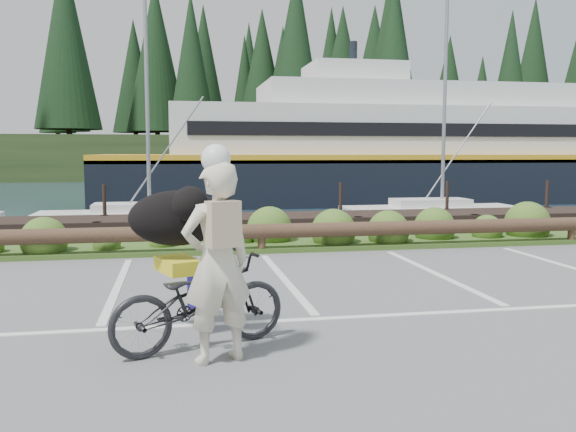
% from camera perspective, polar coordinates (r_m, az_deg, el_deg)
% --- Properties ---
extents(ground, '(72.00, 72.00, 0.00)m').
position_cam_1_polar(ground, '(7.98, 2.20, -8.87)').
color(ground, '#59595B').
extents(harbor_backdrop, '(170.00, 160.00, 30.00)m').
position_cam_1_polar(harbor_backdrop, '(86.04, -9.12, 4.55)').
color(harbor_backdrop, '#19303E').
rests_on(harbor_backdrop, ground).
extents(vegetation_strip, '(34.00, 1.60, 0.10)m').
position_cam_1_polar(vegetation_strip, '(13.09, -2.90, -2.79)').
color(vegetation_strip, '#3D5B21').
rests_on(vegetation_strip, ground).
extents(log_rail, '(32.00, 0.30, 0.60)m').
position_cam_1_polar(log_rail, '(12.41, -2.47, -3.50)').
color(log_rail, '#443021').
rests_on(log_rail, ground).
extents(bicycle, '(2.03, 1.30, 1.01)m').
position_cam_1_polar(bicycle, '(6.45, -8.25, -7.90)').
color(bicycle, black).
rests_on(bicycle, ground).
extents(cyclist, '(0.83, 0.69, 1.96)m').
position_cam_1_polar(cyclist, '(5.95, -6.65, -4.36)').
color(cyclist, beige).
rests_on(cyclist, ground).
extents(dog, '(0.86, 1.18, 0.62)m').
position_cam_1_polar(dog, '(6.87, -10.33, -0.19)').
color(dog, black).
rests_on(dog, bicycle).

